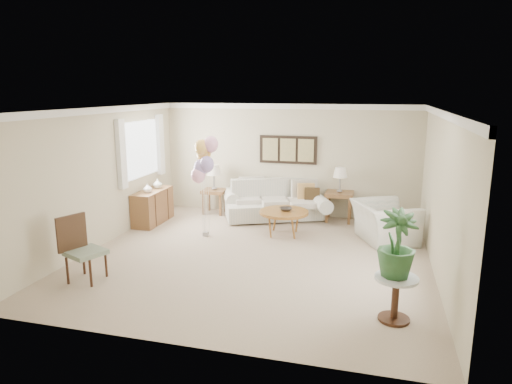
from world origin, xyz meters
TOP-DOWN VIEW (x-y plane):
  - ground_plane at (0.00, 0.00)m, footprint 6.00×6.00m
  - room_shell at (-0.11, 0.09)m, footprint 6.04×6.04m
  - wall_art_triptych at (0.00, 2.96)m, footprint 1.35×0.06m
  - sofa at (-0.20, 2.56)m, footprint 2.75×1.73m
  - end_table_left at (-1.71, 2.62)m, footprint 0.53×0.49m
  - end_table_right at (1.24, 2.72)m, footprint 0.61×0.56m
  - lamp_left at (-1.71, 2.62)m, footprint 0.34×0.34m
  - lamp_right at (1.24, 2.72)m, footprint 0.32×0.32m
  - coffee_table at (0.24, 1.40)m, footprint 1.00×1.00m
  - decor_bowl at (0.27, 1.42)m, footprint 0.32×0.32m
  - armchair at (2.22, 1.52)m, footprint 1.43×1.50m
  - side_table at (2.33, -1.73)m, footprint 0.55×0.55m
  - potted_plant at (2.31, -1.72)m, footprint 0.62×0.62m
  - accent_chair at (-2.33, -1.65)m, footprint 0.67×0.66m
  - credenza at (-2.76, 1.50)m, footprint 0.46×1.20m
  - vase_white at (-2.74, 1.28)m, footprint 0.24×0.24m
  - vase_sage at (-2.74, 1.74)m, footprint 0.23×0.23m
  - balloon_cluster at (-1.28, 0.89)m, footprint 0.50×0.51m

SIDE VIEW (x-z plane):
  - ground_plane at x=0.00m, z-range 0.00..0.00m
  - sofa at x=-0.20m, z-range -0.09..0.80m
  - credenza at x=-2.76m, z-range 0.00..0.74m
  - armchair at x=2.22m, z-range 0.00..0.77m
  - side_table at x=2.33m, z-range 0.15..0.75m
  - coffee_table at x=0.24m, z-range 0.21..0.72m
  - end_table_left at x=-1.71m, z-range 0.20..0.78m
  - decor_bowl at x=0.27m, z-range 0.51..0.57m
  - accent_chair at x=-2.33m, z-range 0.02..1.06m
  - end_table_right at x=1.24m, z-range 0.23..0.89m
  - vase_white at x=-2.74m, z-range 0.74..0.93m
  - vase_sage at x=-2.74m, z-range 0.74..0.95m
  - potted_plant at x=2.31m, z-range 0.60..1.46m
  - lamp_left at x=-1.71m, z-range 0.74..1.33m
  - lamp_right at x=1.24m, z-range 0.82..1.38m
  - wall_art_triptych at x=0.00m, z-range 1.23..1.88m
  - balloon_cluster at x=-1.28m, z-range 0.56..2.59m
  - room_shell at x=-0.11m, z-range 0.33..2.93m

